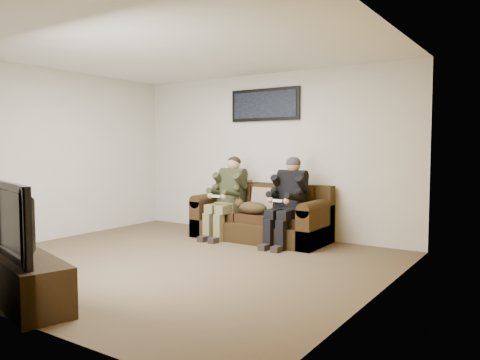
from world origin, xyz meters
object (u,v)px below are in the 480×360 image
Objects in this scene: person_left at (228,192)px; tv_stand at (25,280)px; person_right at (288,196)px; cat at (251,207)px; sofa at (262,218)px; television at (23,219)px; framed_poster at (265,105)px.

tv_stand is at bearing -85.16° from person_left.
person_right is 1.94× the size of cat.
sofa is 0.68m from person_left.
cat is (-0.04, -0.26, 0.19)m from sofa.
television is (-0.23, -3.77, 0.45)m from sofa.
sofa is at bearing 102.95° from tv_stand.
television is (-0.03, -4.17, -1.33)m from framed_poster.
tv_stand is at bearing -101.92° from person_right.
person_right is 1.67m from framed_poster.
sofa is 1.63× the size of person_left.
sofa is 3.15× the size of cat.
television is (-0.76, -3.60, 0.06)m from person_right.
cat is (0.49, -0.08, -0.19)m from person_left.
television is at bearing -90.38° from framed_poster.
sofa reaches higher than cat.
sofa is 3.78m from tv_stand.
tv_stand is (0.30, -3.60, -0.49)m from person_left.
sofa is 1.66× the size of framed_poster.
framed_poster reaches higher than tv_stand.
sofa is 1.51× the size of tv_stand.
television is at bearing -93.45° from sofa.
tv_stand is (-0.76, -3.60, -0.50)m from person_right.
person_left reaches higher than television.
sofa reaches higher than tv_stand.
person_right is 0.93× the size of tv_stand.
person_left is at bearing 170.41° from cat.
cat is at bearing 103.32° from television.
sofa is 3.81m from television.
person_left is 3.65m from tv_stand.
person_right is (0.53, -0.17, 0.39)m from sofa.
person_right reaches higher than person_left.
person_left is 1.54m from framed_poster.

